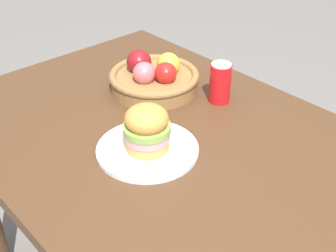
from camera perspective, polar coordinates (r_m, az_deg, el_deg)
name	(u,v)px	position (r m, az deg, el deg)	size (l,w,h in m)	color
dining_table	(177,172)	(1.26, 1.16, -5.87)	(1.40, 0.90, 0.75)	#4C301C
plate	(147,149)	(1.16, -2.65, -3.02)	(0.27, 0.27, 0.01)	white
sandwich	(147,128)	(1.13, -2.74, -0.25)	(0.12, 0.12, 0.12)	tan
soda_can	(220,83)	(1.37, 6.72, 5.54)	(0.07, 0.07, 0.13)	red
fruit_basket	(154,77)	(1.43, -1.82, 6.29)	(0.29, 0.29, 0.12)	olive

